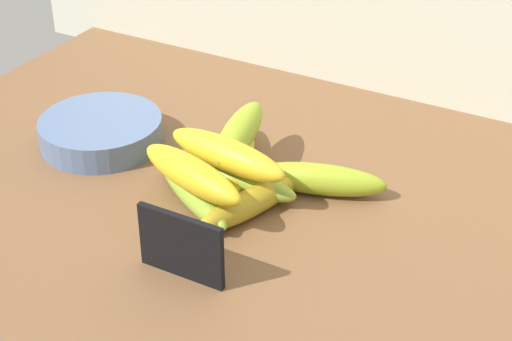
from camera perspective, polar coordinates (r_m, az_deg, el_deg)
The scene contains 11 objects.
counter_top at distance 109.43cm, azimuth -0.92°, elevation -2.61°, with size 110.00×76.00×3.00cm, color brown.
chalkboard_sign at distance 93.85cm, azimuth -5.22°, elevation -5.41°, with size 11.00×1.80×8.40cm.
fruit_bowl at distance 122.13cm, azimuth -10.74°, elevation 2.70°, with size 17.99×17.99×4.01cm, color slate.
banana_0 at distance 104.41cm, azimuth -0.46°, elevation -2.30°, with size 16.96×3.65×3.65cm, color gold.
banana_1 at distance 113.76cm, azimuth -1.19°, elevation 0.96°, with size 20.65×3.99×3.99cm, color yellow.
banana_2 at distance 108.93cm, azimuth 4.41°, elevation -0.61°, with size 18.07×4.25×4.25cm, color #98AE27.
banana_3 at distance 108.89cm, azimuth -1.77°, elevation -0.60°, with size 19.28×4.01×4.01cm, color #8EAB33.
banana_4 at distance 106.90cm, azimuth -4.47°, elevation -1.55°, with size 18.49×3.51×3.51cm, color #91BC36.
banana_5 at distance 103.34cm, azimuth -4.50°, elevation -0.25°, with size 17.77×4.35×4.35cm, color yellow.
banana_6 at distance 106.45cm, azimuth -1.99°, elevation 1.20°, with size 18.54×4.33×4.33cm, color yellow.
banana_7 at distance 111.32cm, azimuth -1.15°, elevation 2.68°, with size 16.74×4.32×4.32cm, color #99B829.
Camera 1 is at (44.77, -78.08, 63.74)cm, focal length 57.38 mm.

